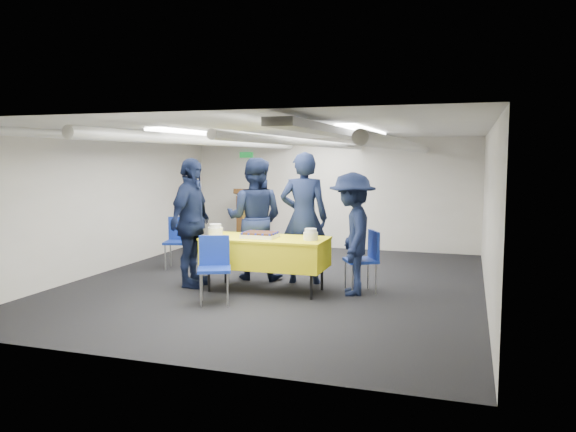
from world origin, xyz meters
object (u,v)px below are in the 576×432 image
at_px(chair_near, 214,262).
at_px(sailor_b, 255,219).
at_px(sailor_d, 352,234).
at_px(sheet_cake, 260,235).
at_px(podium, 252,218).
at_px(chair_right, 366,255).
at_px(chair_left, 179,237).
at_px(sailor_a, 304,218).
at_px(sailor_c, 191,223).
at_px(serving_table, 266,252).

xyz_separation_m(chair_near, sailor_b, (-0.02, 1.50, 0.41)).
bearing_deg(sailor_d, sheet_cake, -92.57).
bearing_deg(podium, sheet_cake, -66.83).
xyz_separation_m(podium, chair_right, (2.99, -3.18, -0.08)).
bearing_deg(chair_left, sailor_a, -11.14).
xyz_separation_m(chair_right, sailor_c, (-2.52, -0.45, 0.41)).
distance_m(serving_table, sheet_cake, 0.27).
relative_size(chair_left, sailor_d, 0.51).
bearing_deg(chair_near, chair_right, 33.14).
bearing_deg(chair_near, serving_table, 61.13).
xyz_separation_m(chair_near, chair_right, (1.80, 1.18, 0.00)).
relative_size(podium, chair_right, 1.44).
bearing_deg(serving_table, sailor_d, 9.31).
xyz_separation_m(sheet_cake, chair_near, (-0.37, -0.73, -0.28)).
distance_m(serving_table, chair_left, 2.33).
relative_size(serving_table, chair_near, 2.01).
bearing_deg(podium, sailor_a, -55.63).
xyz_separation_m(sheet_cake, chair_right, (1.43, 0.45, -0.28)).
height_order(podium, chair_near, podium).
height_order(sheet_cake, podium, podium).
bearing_deg(serving_table, chair_near, -118.87).
relative_size(chair_near, chair_left, 1.00).
height_order(serving_table, sheet_cake, sheet_cake).
distance_m(serving_table, podium, 3.92).
relative_size(chair_right, chair_left, 1.00).
bearing_deg(sailor_a, serving_table, 52.58).
relative_size(serving_table, sailor_d, 1.03).
xyz_separation_m(podium, sailor_a, (1.98, -2.90, 0.38)).
height_order(serving_table, sailor_c, sailor_c).
bearing_deg(serving_table, podium, 114.32).
bearing_deg(sailor_b, chair_left, -20.41).
bearing_deg(chair_right, sailor_b, 169.89).
bearing_deg(chair_near, sailor_a, 61.40).
distance_m(sailor_a, sailor_b, 0.81).
distance_m(chair_left, sailor_a, 2.48).
distance_m(serving_table, sailor_c, 1.21).
bearing_deg(chair_left, sheet_cake, -31.49).
bearing_deg(podium, sailor_b, -67.73).
distance_m(chair_near, sailor_d, 1.93).
relative_size(chair_right, sailor_a, 0.44).
bearing_deg(chair_near, sailor_d, 30.94).
distance_m(chair_right, sailor_c, 2.59).
xyz_separation_m(sailor_b, sailor_c, (-0.70, -0.78, -0.00)).
distance_m(podium, chair_near, 4.51).
bearing_deg(chair_right, sailor_a, 164.30).
relative_size(serving_table, chair_right, 2.01).
bearing_deg(sheet_cake, chair_near, -116.76).
bearing_deg(sailor_c, chair_near, -137.82).
bearing_deg(sailor_a, podium, -64.76).
bearing_deg(sheet_cake, sailor_c, -179.77).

